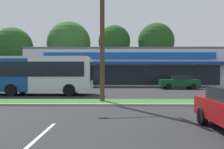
# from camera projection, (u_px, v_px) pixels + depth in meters

# --- Properties ---
(grass_median) EXTENTS (56.00, 2.20, 0.12)m
(grass_median) POSITION_uv_depth(u_px,v_px,m) (65.00, 102.00, 15.25)
(grass_median) COLOR #386B28
(grass_median) RESTS_ON ground_plane
(curb_lip) EXTENTS (56.00, 0.24, 0.12)m
(curb_lip) POSITION_uv_depth(u_px,v_px,m) (61.00, 105.00, 14.03)
(curb_lip) COLOR #99968C
(curb_lip) RESTS_ON ground_plane
(parking_stripe_2) EXTENTS (0.12, 4.80, 0.01)m
(parking_stripe_2) POSITION_uv_depth(u_px,v_px,m) (33.00, 142.00, 6.87)
(parking_stripe_2) COLOR silver
(parking_stripe_2) RESTS_ON ground_plane
(storefront_building) EXTENTS (28.12, 13.62, 5.19)m
(storefront_building) POSITION_uv_depth(u_px,v_px,m) (127.00, 67.00, 37.27)
(storefront_building) COLOR silver
(storefront_building) RESTS_ON ground_plane
(tree_left) EXTENTS (7.30, 7.30, 10.13)m
(tree_left) POSITION_uv_depth(u_px,v_px,m) (13.00, 47.00, 44.40)
(tree_left) COLOR #473323
(tree_left) RESTS_ON ground_plane
(tree_mid_left) EXTENTS (8.37, 8.37, 11.56)m
(tree_mid_left) POSITION_uv_depth(u_px,v_px,m) (69.00, 43.00, 46.04)
(tree_mid_left) COLOR #473323
(tree_mid_left) RESTS_ON ground_plane
(tree_mid) EXTENTS (6.09, 6.09, 10.71)m
(tree_mid) POSITION_uv_depth(u_px,v_px,m) (114.00, 41.00, 45.39)
(tree_mid) COLOR #473323
(tree_mid) RESTS_ON ground_plane
(tree_mid_right) EXTENTS (6.88, 6.88, 11.12)m
(tree_mid_right) POSITION_uv_depth(u_px,v_px,m) (156.00, 41.00, 45.33)
(tree_mid_right) COLOR #473323
(tree_mid_right) RESTS_ON ground_plane
(utility_pole) EXTENTS (3.13, 2.38, 10.08)m
(utility_pole) POSITION_uv_depth(u_px,v_px,m) (100.00, 19.00, 15.25)
(utility_pole) COLOR #4C3826
(utility_pole) RESTS_ON ground_plane
(city_bus) EXTENTS (11.14, 2.75, 3.25)m
(city_bus) POSITION_uv_depth(u_px,v_px,m) (27.00, 74.00, 20.35)
(city_bus) COLOR #144793
(city_bus) RESTS_ON ground_plane
(car_1) EXTENTS (4.31, 1.86, 1.48)m
(car_1) POSITION_uv_depth(u_px,v_px,m) (179.00, 82.00, 26.88)
(car_1) COLOR #0C3F1E
(car_1) RESTS_ON ground_plane
(car_3) EXTENTS (4.22, 1.97, 1.52)m
(car_3) POSITION_uv_depth(u_px,v_px,m) (0.00, 82.00, 26.81)
(car_3) COLOR #515459
(car_3) RESTS_ON ground_plane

